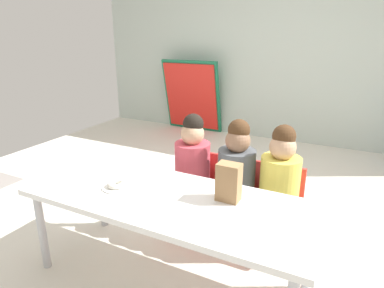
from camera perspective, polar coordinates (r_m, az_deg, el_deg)
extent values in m
cube|color=silver|center=(2.92, 2.99, -12.07)|extent=(5.72, 4.83, 0.02)
cube|color=#B24C47|center=(3.91, -12.55, -4.03)|extent=(0.43, 0.43, 0.00)
cube|color=silver|center=(3.81, 2.40, -4.19)|extent=(0.43, 0.43, 0.00)
cube|color=#B2C1B7|center=(4.82, 15.75, 16.90)|extent=(5.72, 0.10, 2.77)
cube|color=white|center=(1.98, -4.05, -9.35)|extent=(1.72, 0.68, 0.04)
cylinder|color=#B2B2B7|center=(2.41, -24.15, -13.39)|extent=(0.05, 0.05, 0.53)
cylinder|color=#B2B2B7|center=(2.73, -15.06, -8.38)|extent=(0.05, 0.05, 0.53)
cylinder|color=#B2B2B7|center=(2.15, 19.42, -16.93)|extent=(0.05, 0.05, 0.53)
cube|color=red|center=(2.58, 0.08, -8.50)|extent=(0.32, 0.30, 0.03)
cube|color=red|center=(2.64, 1.56, -4.28)|extent=(0.29, 0.02, 0.30)
cylinder|color=#BF3F4C|center=(2.49, 0.08, -3.99)|extent=(0.34, 0.34, 0.38)
sphere|color=tan|center=(2.40, 0.08, 1.75)|extent=(0.17, 0.17, 0.17)
sphere|color=black|center=(2.39, 0.21, 3.43)|extent=(0.15, 0.15, 0.15)
cylinder|color=red|center=(2.61, -4.05, -11.93)|extent=(0.02, 0.02, 0.28)
cylinder|color=red|center=(2.50, 1.62, -13.44)|extent=(0.02, 0.02, 0.28)
cylinder|color=red|center=(2.81, -1.28, -9.55)|extent=(0.02, 0.02, 0.28)
cylinder|color=red|center=(2.70, 4.04, -10.81)|extent=(0.02, 0.02, 0.28)
cube|color=red|center=(2.46, 7.32, -10.09)|extent=(0.32, 0.30, 0.03)
cube|color=red|center=(2.52, 8.64, -5.61)|extent=(0.29, 0.02, 0.30)
cylinder|color=#4C5156|center=(2.37, 7.53, -5.41)|extent=(0.33, 0.33, 0.38)
sphere|color=#8C664C|center=(2.27, 7.81, 0.59)|extent=(0.17, 0.17, 0.17)
sphere|color=#472D19|center=(2.26, 7.99, 2.36)|extent=(0.15, 0.15, 0.15)
cylinder|color=red|center=(2.48, 2.97, -13.78)|extent=(0.02, 0.02, 0.28)
cylinder|color=red|center=(2.40, 9.31, -15.26)|extent=(0.02, 0.02, 0.28)
cylinder|color=red|center=(2.68, 5.30, -11.09)|extent=(0.02, 0.02, 0.28)
cylinder|color=red|center=(2.61, 11.14, -12.33)|extent=(0.02, 0.02, 0.28)
cube|color=red|center=(2.39, 14.21, -11.45)|extent=(0.32, 0.30, 0.03)
cube|color=red|center=(2.46, 15.31, -6.79)|extent=(0.29, 0.02, 0.30)
cylinder|color=#D8C64C|center=(2.29, 14.64, -6.68)|extent=(0.31, 0.31, 0.38)
sphere|color=tan|center=(2.20, 15.19, -0.53)|extent=(0.17, 0.17, 0.17)
sphere|color=#472D19|center=(2.19, 15.41, 1.29)|extent=(0.15, 0.15, 0.15)
cylinder|color=red|center=(2.39, 9.78, -15.37)|extent=(0.02, 0.02, 0.28)
cylinder|color=red|center=(2.35, 16.59, -16.72)|extent=(0.02, 0.02, 0.28)
cylinder|color=red|center=(2.61, 11.58, -12.42)|extent=(0.02, 0.02, 0.28)
cylinder|color=red|center=(2.56, 17.76, -13.57)|extent=(0.02, 0.02, 0.28)
cube|color=#19724C|center=(5.17, 0.00, 8.15)|extent=(0.90, 0.28, 1.09)
cube|color=red|center=(5.14, -0.18, 8.09)|extent=(0.83, 0.23, 0.99)
cube|color=#9E754C|center=(1.89, 6.28, -6.47)|extent=(0.13, 0.09, 0.22)
cylinder|color=white|center=(2.11, -12.67, -7.16)|extent=(0.18, 0.18, 0.01)
torus|color=white|center=(2.11, -12.71, -6.67)|extent=(0.11, 0.11, 0.03)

